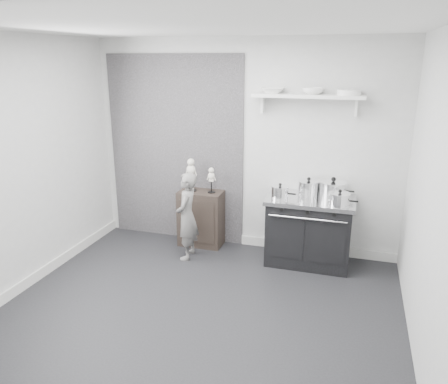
% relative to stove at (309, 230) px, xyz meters
% --- Properties ---
extents(ground, '(4.00, 4.00, 0.00)m').
position_rel_stove_xyz_m(ground, '(-0.92, -1.48, -0.42)').
color(ground, black).
rests_on(ground, ground).
extents(room_shell, '(4.02, 3.62, 2.71)m').
position_rel_stove_xyz_m(room_shell, '(-1.01, -1.33, 1.22)').
color(room_shell, '#BABAB7').
rests_on(room_shell, ground).
extents(wall_shelf, '(1.30, 0.26, 0.24)m').
position_rel_stove_xyz_m(wall_shelf, '(-0.12, 0.20, 1.59)').
color(wall_shelf, white).
rests_on(wall_shelf, room_shell).
extents(stove, '(1.05, 0.65, 0.84)m').
position_rel_stove_xyz_m(stove, '(0.00, 0.00, 0.00)').
color(stove, black).
rests_on(stove, ground).
extents(side_cabinet, '(0.58, 0.34, 0.75)m').
position_rel_stove_xyz_m(side_cabinet, '(-1.45, 0.13, -0.05)').
color(side_cabinet, black).
rests_on(side_cabinet, ground).
extents(child, '(0.30, 0.43, 1.11)m').
position_rel_stove_xyz_m(child, '(-1.48, -0.31, 0.13)').
color(child, slate).
rests_on(child, ground).
extents(pot_front_left, '(0.30, 0.21, 0.19)m').
position_rel_stove_xyz_m(pot_front_left, '(-0.36, -0.12, 0.49)').
color(pot_front_left, white).
rests_on(pot_front_left, stove).
extents(pot_back_left, '(0.35, 0.26, 0.22)m').
position_rel_stove_xyz_m(pot_back_left, '(-0.05, 0.14, 0.50)').
color(pot_back_left, white).
rests_on(pot_back_left, stove).
extents(pot_back_right, '(0.41, 0.33, 0.25)m').
position_rel_stove_xyz_m(pot_back_right, '(0.24, 0.12, 0.51)').
color(pot_back_right, white).
rests_on(pot_back_right, stove).
extents(pot_front_right, '(0.32, 0.24, 0.19)m').
position_rel_stove_xyz_m(pot_front_right, '(0.34, -0.19, 0.49)').
color(pot_front_right, white).
rests_on(pot_front_right, stove).
extents(skeleton_full, '(0.14, 0.09, 0.51)m').
position_rel_stove_xyz_m(skeleton_full, '(-1.58, 0.13, 0.58)').
color(skeleton_full, silver).
rests_on(skeleton_full, side_cabinet).
extents(skeleton_torso, '(0.11, 0.07, 0.39)m').
position_rel_stove_xyz_m(skeleton_torso, '(-1.30, 0.13, 0.52)').
color(skeleton_torso, silver).
rests_on(skeleton_torso, side_cabinet).
extents(bowl_large, '(0.27, 0.27, 0.07)m').
position_rel_stove_xyz_m(bowl_large, '(-0.54, 0.19, 1.65)').
color(bowl_large, white).
rests_on(bowl_large, wall_shelf).
extents(bowl_small, '(0.24, 0.24, 0.08)m').
position_rel_stove_xyz_m(bowl_small, '(-0.07, 0.19, 1.66)').
color(bowl_small, white).
rests_on(bowl_small, wall_shelf).
extents(plate_stack, '(0.27, 0.27, 0.06)m').
position_rel_stove_xyz_m(plate_stack, '(0.33, 0.19, 1.65)').
color(plate_stack, white).
rests_on(plate_stack, wall_shelf).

